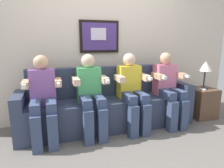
{
  "coord_description": "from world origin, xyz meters",
  "views": [
    {
      "loc": [
        -0.8,
        -2.37,
        1.28
      ],
      "look_at": [
        0.0,
        0.15,
        0.7
      ],
      "focal_mm": 31.4,
      "sensor_mm": 36.0,
      "label": 1
    }
  ],
  "objects_px": {
    "side_table_right": "(202,103)",
    "couch": "(108,107)",
    "person_right_center": "(132,89)",
    "table_lamp": "(205,67)",
    "person_rightmost": "(168,86)",
    "person_leftmost": "(43,96)",
    "spare_remote_on_table": "(203,89)",
    "person_left_center": "(90,92)"
  },
  "relations": [
    {
      "from": "side_table_right",
      "to": "person_rightmost",
      "type": "bearing_deg",
      "value": -175.16
    },
    {
      "from": "person_leftmost",
      "to": "person_left_center",
      "type": "xyz_separation_m",
      "value": [
        0.61,
        0.0,
        -0.0
      ]
    },
    {
      "from": "person_right_center",
      "to": "table_lamp",
      "type": "xyz_separation_m",
      "value": [
        1.33,
        0.06,
        0.25
      ]
    },
    {
      "from": "person_right_center",
      "to": "table_lamp",
      "type": "distance_m",
      "value": 1.36
    },
    {
      "from": "table_lamp",
      "to": "couch",
      "type": "bearing_deg",
      "value": 176.14
    },
    {
      "from": "person_right_center",
      "to": "table_lamp",
      "type": "relative_size",
      "value": 2.41
    },
    {
      "from": "person_rightmost",
      "to": "spare_remote_on_table",
      "type": "height_order",
      "value": "person_rightmost"
    },
    {
      "from": "couch",
      "to": "person_leftmost",
      "type": "relative_size",
      "value": 2.32
    },
    {
      "from": "table_lamp",
      "to": "person_left_center",
      "type": "bearing_deg",
      "value": -178.28
    },
    {
      "from": "person_leftmost",
      "to": "person_rightmost",
      "type": "distance_m",
      "value": 1.82
    },
    {
      "from": "side_table_right",
      "to": "couch",
      "type": "bearing_deg",
      "value": 176.24
    },
    {
      "from": "side_table_right",
      "to": "spare_remote_on_table",
      "type": "relative_size",
      "value": 3.85
    },
    {
      "from": "person_leftmost",
      "to": "side_table_right",
      "type": "distance_m",
      "value": 2.57
    },
    {
      "from": "person_leftmost",
      "to": "person_rightmost",
      "type": "height_order",
      "value": "same"
    },
    {
      "from": "person_right_center",
      "to": "person_rightmost",
      "type": "distance_m",
      "value": 0.61
    },
    {
      "from": "person_rightmost",
      "to": "person_leftmost",
      "type": "bearing_deg",
      "value": 180.0
    },
    {
      "from": "couch",
      "to": "table_lamp",
      "type": "bearing_deg",
      "value": -3.86
    },
    {
      "from": "side_table_right",
      "to": "table_lamp",
      "type": "distance_m",
      "value": 0.61
    },
    {
      "from": "couch",
      "to": "spare_remote_on_table",
      "type": "distance_m",
      "value": 1.59
    },
    {
      "from": "side_table_right",
      "to": "table_lamp",
      "type": "xyz_separation_m",
      "value": [
        0.0,
        -0.0,
        0.61
      ]
    },
    {
      "from": "person_rightmost",
      "to": "table_lamp",
      "type": "relative_size",
      "value": 2.41
    },
    {
      "from": "spare_remote_on_table",
      "to": "person_left_center",
      "type": "bearing_deg",
      "value": 179.91
    },
    {
      "from": "person_right_center",
      "to": "person_rightmost",
      "type": "bearing_deg",
      "value": -0.04
    },
    {
      "from": "couch",
      "to": "person_leftmost",
      "type": "height_order",
      "value": "person_leftmost"
    },
    {
      "from": "couch",
      "to": "side_table_right",
      "type": "bearing_deg",
      "value": -3.76
    },
    {
      "from": "person_rightmost",
      "to": "spare_remote_on_table",
      "type": "relative_size",
      "value": 8.54
    },
    {
      "from": "couch",
      "to": "person_rightmost",
      "type": "xyz_separation_m",
      "value": [
        0.91,
        -0.17,
        0.29
      ]
    },
    {
      "from": "person_left_center",
      "to": "table_lamp",
      "type": "distance_m",
      "value": 1.96
    },
    {
      "from": "person_left_center",
      "to": "person_right_center",
      "type": "xyz_separation_m",
      "value": [
        0.61,
        0.0,
        0.0
      ]
    },
    {
      "from": "person_rightmost",
      "to": "side_table_right",
      "type": "xyz_separation_m",
      "value": [
        0.73,
        0.06,
        -0.36
      ]
    },
    {
      "from": "person_rightmost",
      "to": "spare_remote_on_table",
      "type": "distance_m",
      "value": 0.66
    },
    {
      "from": "person_left_center",
      "to": "side_table_right",
      "type": "bearing_deg",
      "value": 1.8
    },
    {
      "from": "person_leftmost",
      "to": "person_right_center",
      "type": "xyz_separation_m",
      "value": [
        1.21,
        0.0,
        -0.0
      ]
    },
    {
      "from": "spare_remote_on_table",
      "to": "table_lamp",
      "type": "bearing_deg",
      "value": 40.57
    },
    {
      "from": "couch",
      "to": "person_rightmost",
      "type": "height_order",
      "value": "person_rightmost"
    },
    {
      "from": "side_table_right",
      "to": "table_lamp",
      "type": "bearing_deg",
      "value": -67.35
    },
    {
      "from": "side_table_right",
      "to": "person_right_center",
      "type": "bearing_deg",
      "value": -177.38
    },
    {
      "from": "person_leftmost",
      "to": "person_right_center",
      "type": "bearing_deg",
      "value": 0.02
    },
    {
      "from": "couch",
      "to": "person_right_center",
      "type": "relative_size",
      "value": 2.32
    },
    {
      "from": "person_leftmost",
      "to": "side_table_right",
      "type": "xyz_separation_m",
      "value": [
        2.55,
        0.06,
        -0.36
      ]
    },
    {
      "from": "person_right_center",
      "to": "person_rightmost",
      "type": "relative_size",
      "value": 1.0
    },
    {
      "from": "person_left_center",
      "to": "side_table_right",
      "type": "relative_size",
      "value": 2.22
    }
  ]
}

